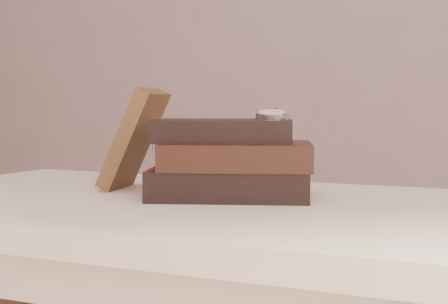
% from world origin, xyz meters
% --- Properties ---
extents(table, '(1.00, 0.60, 0.75)m').
position_xyz_m(table, '(0.00, 0.35, 0.66)').
color(table, white).
rests_on(table, ground).
extents(book_stack, '(0.31, 0.25, 0.13)m').
position_xyz_m(book_stack, '(0.10, 0.40, 0.81)').
color(book_stack, black).
rests_on(book_stack, table).
extents(journal, '(0.12, 0.13, 0.18)m').
position_xyz_m(journal, '(-0.11, 0.42, 0.84)').
color(journal, '#3D2917').
rests_on(journal, table).
extents(pocket_watch, '(0.07, 0.16, 0.02)m').
position_xyz_m(pocket_watch, '(0.16, 0.41, 0.89)').
color(pocket_watch, silver).
rests_on(pocket_watch, book_stack).
extents(eyeglasses, '(0.14, 0.15, 0.05)m').
position_xyz_m(eyeglasses, '(-0.02, 0.45, 0.82)').
color(eyeglasses, silver).
rests_on(eyeglasses, book_stack).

